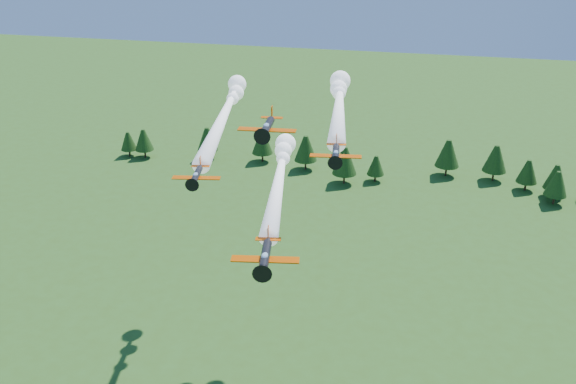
% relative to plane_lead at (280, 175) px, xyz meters
% --- Properties ---
extents(plane_lead, '(12.79, 45.79, 3.70)m').
position_rel_plane_lead_xyz_m(plane_lead, '(0.00, 0.00, 0.00)').
color(plane_lead, black).
rests_on(plane_lead, ground).
extents(plane_left, '(13.54, 51.85, 3.70)m').
position_rel_plane_lead_xyz_m(plane_left, '(-12.90, 12.93, 5.88)').
color(plane_left, black).
rests_on(plane_left, ground).
extents(plane_right, '(10.02, 41.43, 3.70)m').
position_rel_plane_lead_xyz_m(plane_right, '(7.82, 9.45, 9.86)').
color(plane_right, black).
rests_on(plane_right, ground).
extents(plane_slot, '(8.23, 8.93, 2.88)m').
position_rel_plane_lead_xyz_m(plane_slot, '(0.54, -9.30, 11.22)').
color(plane_slot, black).
rests_on(plane_slot, ground).
extents(treeline, '(162.51, 21.83, 11.80)m').
position_rel_plane_lead_xyz_m(treeline, '(11.18, 96.02, -32.50)').
color(treeline, '#382314').
rests_on(treeline, ground).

